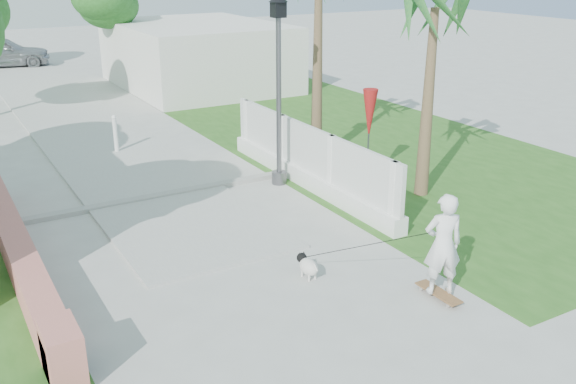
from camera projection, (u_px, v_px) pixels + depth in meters
ground at (290, 319)px, 9.83m from camera, size 90.00×90.00×0.00m
path_strip at (42, 91)px, 26.03m from camera, size 3.20×36.00×0.06m
curb at (158, 196)px, 14.67m from camera, size 6.50×0.25×0.10m
grass_right at (356, 137)px, 19.60m from camera, size 8.00×20.00×0.01m
pink_wall at (21, 260)px, 11.05m from camera, size 0.45×8.20×0.80m
lattice_fence at (308, 164)px, 15.29m from camera, size 0.35×7.00×1.50m
building_right at (197, 55)px, 26.79m from camera, size 6.00×8.00×2.60m
street_lamp at (279, 84)px, 14.80m from camera, size 0.44×0.44×4.44m
bollard at (115, 133)px, 17.82m from camera, size 0.14×0.14×1.09m
patio_umbrella at (370, 115)px, 15.14m from camera, size 0.36×0.36×2.30m
tree_path_right at (113, 0)px, 26.32m from camera, size 3.00×3.00×4.79m
palm_near at (434, 19)px, 13.58m from camera, size 1.80×1.80×4.70m
skateboarder at (376, 246)px, 10.48m from camera, size 1.83×2.31×1.80m
dog at (308, 265)px, 11.04m from camera, size 0.29×0.60×0.41m
parked_car at (1, 52)px, 31.30m from camera, size 4.67×2.52×1.51m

